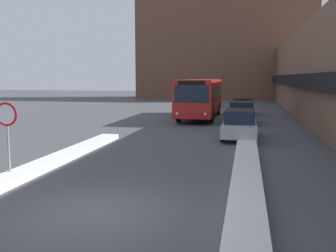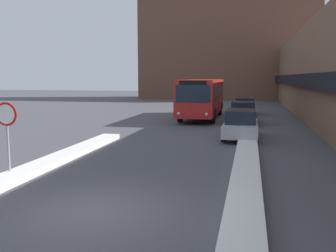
{
  "view_description": "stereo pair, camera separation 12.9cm",
  "coord_description": "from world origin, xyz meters",
  "px_view_note": "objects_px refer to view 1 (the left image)",
  "views": [
    {
      "loc": [
        3.54,
        -8.17,
        3.26
      ],
      "look_at": [
        0.54,
        6.11,
        1.36
      ],
      "focal_mm": 40.0,
      "sensor_mm": 36.0,
      "label": 1
    },
    {
      "loc": [
        3.67,
        -8.14,
        3.26
      ],
      "look_at": [
        0.54,
        6.11,
        1.36
      ],
      "focal_mm": 40.0,
      "sensor_mm": 36.0,
      "label": 2
    }
  ],
  "objects_px": {
    "city_bus": "(200,97)",
    "parked_car_back": "(243,106)",
    "stop_sign": "(7,123)",
    "parked_car_front": "(240,124)",
    "parked_car_middle": "(241,112)"
  },
  "relations": [
    {
      "from": "city_bus",
      "to": "parked_car_middle",
      "type": "relative_size",
      "value": 2.32
    },
    {
      "from": "parked_car_back",
      "to": "stop_sign",
      "type": "height_order",
      "value": "stop_sign"
    },
    {
      "from": "city_bus",
      "to": "parked_car_front",
      "type": "xyz_separation_m",
      "value": [
        3.29,
        -9.52,
        -0.93
      ]
    },
    {
      "from": "city_bus",
      "to": "parked_car_front",
      "type": "distance_m",
      "value": 10.12
    },
    {
      "from": "parked_car_middle",
      "to": "parked_car_back",
      "type": "relative_size",
      "value": 1.0
    },
    {
      "from": "city_bus",
      "to": "stop_sign",
      "type": "height_order",
      "value": "city_bus"
    },
    {
      "from": "city_bus",
      "to": "parked_car_middle",
      "type": "height_order",
      "value": "city_bus"
    },
    {
      "from": "parked_car_front",
      "to": "parked_car_middle",
      "type": "height_order",
      "value": "parked_car_middle"
    },
    {
      "from": "parked_car_back",
      "to": "stop_sign",
      "type": "distance_m",
      "value": 24.65
    },
    {
      "from": "parked_car_middle",
      "to": "stop_sign",
      "type": "relative_size",
      "value": 1.76
    },
    {
      "from": "city_bus",
      "to": "parked_car_back",
      "type": "bearing_deg",
      "value": 52.13
    },
    {
      "from": "parked_car_front",
      "to": "parked_car_back",
      "type": "distance_m",
      "value": 13.75
    },
    {
      "from": "parked_car_back",
      "to": "parked_car_middle",
      "type": "bearing_deg",
      "value": -90.0
    },
    {
      "from": "parked_car_front",
      "to": "parked_car_back",
      "type": "xyz_separation_m",
      "value": [
        0.0,
        13.75,
        -0.04
      ]
    },
    {
      "from": "city_bus",
      "to": "parked_car_back",
      "type": "height_order",
      "value": "city_bus"
    }
  ]
}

